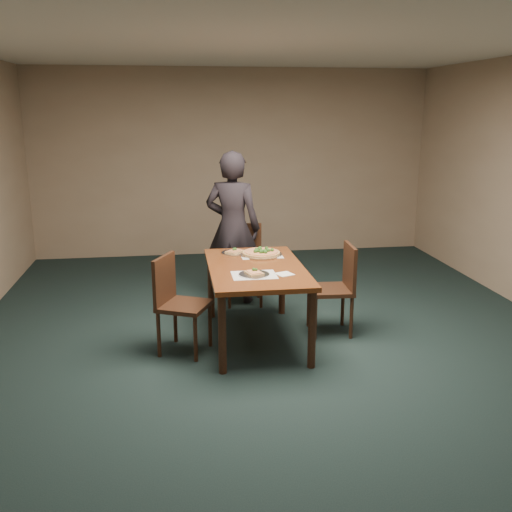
{
  "coord_description": "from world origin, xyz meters",
  "views": [
    {
      "loc": [
        -0.91,
        -4.69,
        2.21
      ],
      "look_at": [
        -0.16,
        0.49,
        0.85
      ],
      "focal_mm": 40.0,
      "sensor_mm": 36.0,
      "label": 1
    }
  ],
  "objects": [
    {
      "name": "ground",
      "position": [
        0.0,
        0.0,
        0.0
      ],
      "size": [
        8.0,
        8.0,
        0.0
      ],
      "primitive_type": "plane",
      "color": "black",
      "rests_on": "ground"
    },
    {
      "name": "slice_plate_far",
      "position": [
        -0.3,
        1.02,
        0.76
      ],
      "size": [
        0.28,
        0.28,
        0.06
      ],
      "color": "silver",
      "rests_on": "dining_table"
    },
    {
      "name": "napkin",
      "position": [
        0.06,
        0.18,
        0.75
      ],
      "size": [
        0.18,
        0.18,
        0.01
      ],
      "primitive_type": "cube",
      "rotation": [
        0.0,
        0.0,
        0.38
      ],
      "color": "white",
      "rests_on": "dining_table"
    },
    {
      "name": "chair_right",
      "position": [
        0.68,
        0.57,
        0.52
      ],
      "size": [
        0.44,
        0.44,
        0.91
      ],
      "rotation": [
        0.0,
        0.0,
        -1.63
      ],
      "color": "black",
      "rests_on": "ground"
    },
    {
      "name": "diner",
      "position": [
        -0.25,
        1.72,
        0.88
      ],
      "size": [
        0.75,
        0.63,
        1.76
      ],
      "primitive_type": "imported",
      "rotation": [
        0.0,
        0.0,
        2.76
      ],
      "color": "black",
      "rests_on": "ground"
    },
    {
      "name": "pizza_pan",
      "position": [
        -0.04,
        0.9,
        0.77
      ],
      "size": [
        0.43,
        0.43,
        0.08
      ],
      "color": "silver",
      "rests_on": "dining_table"
    },
    {
      "name": "room_shell",
      "position": [
        0.0,
        0.0,
        1.74
      ],
      "size": [
        8.0,
        8.0,
        8.0
      ],
      "color": "tan",
      "rests_on": "ground"
    },
    {
      "name": "dining_table",
      "position": [
        -0.16,
        0.49,
        0.66
      ],
      "size": [
        0.9,
        1.5,
        0.75
      ],
      "color": "#582811",
      "rests_on": "ground"
    },
    {
      "name": "slice_plate_near",
      "position": [
        -0.22,
        0.2,
        0.76
      ],
      "size": [
        0.28,
        0.28,
        0.06
      ],
      "color": "silver",
      "rests_on": "dining_table"
    },
    {
      "name": "placemat_main",
      "position": [
        -0.04,
        0.9,
        0.75
      ],
      "size": [
        0.42,
        0.32,
        0.0
      ],
      "primitive_type": "cube",
      "color": "white",
      "rests_on": "dining_table"
    },
    {
      "name": "chair_far",
      "position": [
        -0.13,
        1.67,
        0.52
      ],
      "size": [
        0.45,
        0.45,
        0.91
      ],
      "rotation": [
        0.0,
        0.0,
        -0.08
      ],
      "color": "black",
      "rests_on": "ground"
    },
    {
      "name": "chair_left",
      "position": [
        -0.92,
        0.34,
        0.52
      ],
      "size": [
        0.56,
        0.56,
        0.91
      ],
      "rotation": [
        0.0,
        0.0,
        1.14
      ],
      "color": "black",
      "rests_on": "ground"
    },
    {
      "name": "placemat_near",
      "position": [
        -0.22,
        0.2,
        0.75
      ],
      "size": [
        0.4,
        0.3,
        0.0
      ],
      "primitive_type": "cube",
      "color": "white",
      "rests_on": "dining_table"
    }
  ]
}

